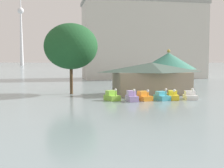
% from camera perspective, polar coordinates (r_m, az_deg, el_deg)
% --- Properties ---
extents(pedal_boat_lime, '(2.25, 2.72, 1.78)m').
position_cam_1_polar(pedal_boat_lime, '(41.48, -0.02, -2.46)').
color(pedal_boat_lime, '#8CCC3F').
rests_on(pedal_boat_lime, ground).
extents(pedal_boat_lavender, '(1.44, 2.34, 1.84)m').
position_cam_1_polar(pedal_boat_lavender, '(40.62, 3.92, -2.57)').
color(pedal_boat_lavender, '#B299D8').
rests_on(pedal_boat_lavender, ground).
extents(pedal_boat_orange, '(2.25, 2.62, 1.65)m').
position_cam_1_polar(pedal_boat_orange, '(41.58, 6.31, -2.51)').
color(pedal_boat_orange, orange).
rests_on(pedal_boat_orange, ground).
extents(pedal_boat_cyan, '(2.06, 2.61, 1.81)m').
position_cam_1_polar(pedal_boat_cyan, '(42.22, 9.81, -2.46)').
color(pedal_boat_cyan, '#4CB7CC').
rests_on(pedal_boat_cyan, ground).
extents(pedal_boat_yellow, '(2.06, 3.24, 1.65)m').
position_cam_1_polar(pedal_boat_yellow, '(43.41, 11.91, -2.30)').
color(pedal_boat_yellow, yellow).
rests_on(pedal_boat_yellow, ground).
extents(pedal_boat_white, '(1.99, 2.50, 1.74)m').
position_cam_1_polar(pedal_boat_white, '(44.10, 15.19, -2.28)').
color(pedal_boat_white, white).
rests_on(pedal_boat_white, ground).
extents(boathouse, '(13.27, 7.29, 5.38)m').
position_cam_1_polar(boathouse, '(49.37, 7.81, 1.26)').
color(boathouse, gray).
rests_on(boathouse, ground).
extents(green_roof_pavilion, '(11.41, 11.41, 8.05)m').
position_cam_1_polar(green_roof_pavilion, '(61.28, 11.08, 3.14)').
color(green_roof_pavilion, brown).
rests_on(green_roof_pavilion, ground).
extents(shoreline_tree_mid, '(9.07, 9.07, 11.98)m').
position_cam_1_polar(shoreline_tree_mid, '(49.69, -8.11, 7.36)').
color(shoreline_tree_mid, brown).
rests_on(shoreline_tree_mid, ground).
extents(background_building_block, '(39.79, 14.27, 24.67)m').
position_cam_1_polar(background_building_block, '(95.81, 6.24, 8.57)').
color(background_building_block, beige).
rests_on(background_building_block, ground).
extents(distant_broadcast_tower, '(7.60, 7.60, 144.06)m').
position_cam_1_polar(distant_broadcast_tower, '(385.09, -17.57, 12.18)').
color(distant_broadcast_tower, silver).
rests_on(distant_broadcast_tower, ground).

